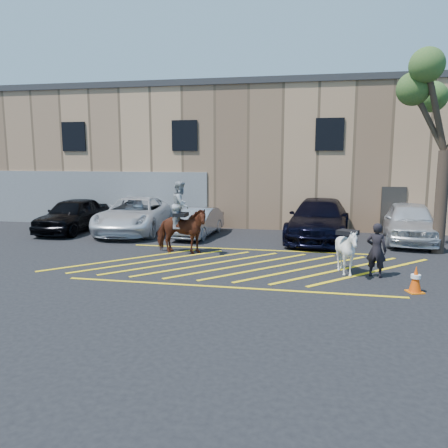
% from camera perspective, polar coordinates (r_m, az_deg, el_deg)
% --- Properties ---
extents(ground, '(90.00, 90.00, 0.00)m').
position_cam_1_polar(ground, '(14.89, 2.48, -5.15)').
color(ground, black).
rests_on(ground, ground).
extents(car_black_suv, '(1.95, 4.77, 1.62)m').
position_cam_1_polar(car_black_suv, '(22.16, -19.12, 1.15)').
color(car_black_suv, black).
rests_on(car_black_suv, ground).
extents(car_white_pickup, '(3.27, 6.16, 1.65)m').
position_cam_1_polar(car_white_pickup, '(21.18, -11.55, 1.16)').
color(car_white_pickup, silver).
rests_on(car_white_pickup, ground).
extents(car_silver_sedan, '(1.67, 3.95, 1.27)m').
position_cam_1_polar(car_silver_sedan, '(19.76, -3.41, 0.22)').
color(car_silver_sedan, gray).
rests_on(car_silver_sedan, ground).
extents(car_blue_suv, '(3.10, 6.18, 1.72)m').
position_cam_1_polar(car_blue_suv, '(19.50, 12.30, 0.59)').
color(car_blue_suv, black).
rests_on(car_blue_suv, ground).
extents(car_white_suv, '(2.59, 5.19, 1.70)m').
position_cam_1_polar(car_white_suv, '(20.01, 23.09, 0.25)').
color(car_white_suv, silver).
rests_on(car_white_suv, ground).
extents(handler, '(0.71, 0.60, 1.65)m').
position_cam_1_polar(handler, '(13.84, 19.28, -3.23)').
color(handler, black).
rests_on(handler, ground).
extents(warehouse, '(32.42, 10.20, 7.30)m').
position_cam_1_polar(warehouse, '(26.36, 6.44, 8.93)').
color(warehouse, tan).
rests_on(warehouse, ground).
extents(hatching_zone, '(12.60, 5.12, 0.01)m').
position_cam_1_polar(hatching_zone, '(14.60, 2.30, -5.40)').
color(hatching_zone, yellow).
rests_on(hatching_zone, ground).
extents(mounted_bay, '(2.07, 0.99, 2.70)m').
position_cam_1_polar(mounted_bay, '(16.24, -5.64, -0.07)').
color(mounted_bay, '#572614').
rests_on(mounted_bay, ground).
extents(saddled_white, '(1.71, 1.76, 1.48)m').
position_cam_1_polar(saddled_white, '(13.82, 15.74, -3.40)').
color(saddled_white, silver).
rests_on(saddled_white, ground).
extents(traffic_cone, '(0.48, 0.48, 0.73)m').
position_cam_1_polar(traffic_cone, '(12.76, 23.75, -6.61)').
color(traffic_cone, orange).
rests_on(traffic_cone, ground).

